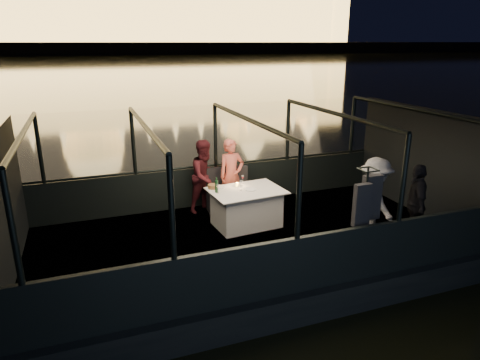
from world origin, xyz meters
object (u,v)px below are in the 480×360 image
object	(u,v)px
chair_port_right	(240,193)
wine_bottle	(217,185)
chair_port_left	(218,193)
person_woman_coral	(232,178)
coat_stand	(363,219)
passenger_stripe	(375,198)
person_man_maroon	(206,179)
dining_table_central	(246,208)
passenger_dark	(416,199)

from	to	relation	value
chair_port_right	wine_bottle	bearing A→B (deg)	-120.94
chair_port_left	person_woman_coral	xyz separation A→B (m)	(0.33, 0.02, 0.30)
coat_stand	passenger_stripe	distance (m)	1.21
passenger_stripe	chair_port_left	bearing A→B (deg)	48.02
coat_stand	wine_bottle	xyz separation A→B (m)	(-1.72, 2.39, 0.02)
wine_bottle	person_man_maroon	bearing A→B (deg)	87.27
chair_port_left	coat_stand	bearing A→B (deg)	-62.22
dining_table_central	coat_stand	bearing A→B (deg)	-64.17
dining_table_central	person_man_maroon	distance (m)	1.24
person_woman_coral	person_man_maroon	distance (m)	0.57
dining_table_central	passenger_dark	xyz separation A→B (m)	(2.64, -1.78, 0.47)
chair_port_left	person_man_maroon	world-z (taller)	person_man_maroon
chair_port_left	person_woman_coral	size ratio (longest dim) A/B	0.59
coat_stand	wine_bottle	size ratio (longest dim) A/B	5.80
chair_port_right	person_man_maroon	distance (m)	0.82
person_man_maroon	passenger_stripe	world-z (taller)	passenger_stripe
coat_stand	passenger_stripe	size ratio (longest dim) A/B	1.10
chair_port_right	wine_bottle	size ratio (longest dim) A/B	3.26
chair_port_left	person_man_maroon	xyz separation A→B (m)	(-0.23, 0.16, 0.30)
person_woman_coral	wine_bottle	xyz separation A→B (m)	(-0.60, -0.84, 0.17)
chair_port_right	person_woman_coral	world-z (taller)	person_woman_coral
coat_stand	passenger_dark	size ratio (longest dim) A/B	1.16
chair_port_right	coat_stand	size ratio (longest dim) A/B	0.56
passenger_dark	person_woman_coral	bearing A→B (deg)	-106.85
passenger_stripe	passenger_dark	distance (m)	0.74
chair_port_left	passenger_dark	bearing A→B (deg)	-38.50
dining_table_central	passenger_stripe	world-z (taller)	passenger_stripe
chair_port_left	person_woman_coral	world-z (taller)	person_woman_coral
passenger_stripe	passenger_dark	size ratio (longest dim) A/B	1.06
chair_port_right	passenger_stripe	distance (m)	2.89
coat_stand	passenger_dark	distance (m)	1.62
person_man_maroon	passenger_stripe	size ratio (longest dim) A/B	1.00
dining_table_central	passenger_stripe	size ratio (longest dim) A/B	0.89
coat_stand	wine_bottle	world-z (taller)	coat_stand
person_woman_coral	chair_port_left	bearing A→B (deg)	176.91
dining_table_central	chair_port_right	xyz separation A→B (m)	(0.14, 0.73, 0.06)
dining_table_central	passenger_dark	size ratio (longest dim) A/B	0.95
dining_table_central	person_woman_coral	bearing A→B (deg)	89.91
passenger_dark	coat_stand	bearing A→B (deg)	-42.05
dining_table_central	chair_port_right	distance (m)	0.74
chair_port_left	coat_stand	world-z (taller)	coat_stand
coat_stand	dining_table_central	bearing A→B (deg)	115.83
person_man_maroon	passenger_dark	xyz separation A→B (m)	(3.20, -2.84, 0.10)
dining_table_central	chair_port_left	distance (m)	0.95
coat_stand	person_woman_coral	size ratio (longest dim) A/B	1.10
person_woman_coral	person_man_maroon	size ratio (longest dim) A/B	1.00
person_man_maroon	passenger_stripe	distance (m)	3.57
passenger_stripe	chair_port_right	bearing A→B (deg)	43.77
coat_stand	passenger_stripe	world-z (taller)	coat_stand
wine_bottle	coat_stand	bearing A→B (deg)	-54.30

